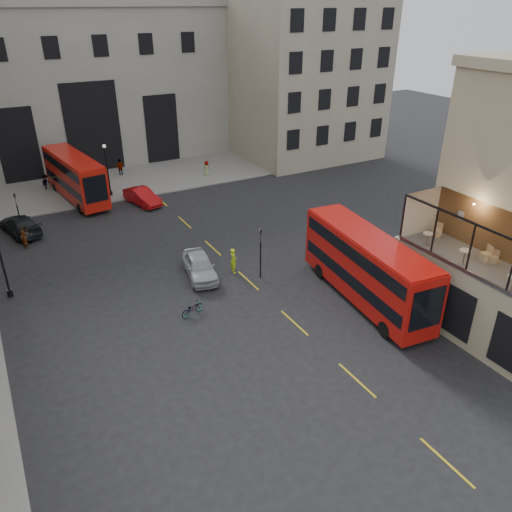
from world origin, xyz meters
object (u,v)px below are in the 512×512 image
bus_far (75,175)px  cyclist (233,261)px  pedestrian_a (27,236)px  cafe_chair_d (437,232)px  car_b (142,197)px  pedestrian_b (46,183)px  pedestrian_e (24,238)px  car_c (20,225)px  cafe_table_mid (465,255)px  bus_near (367,265)px  car_a (200,266)px  pedestrian_c (120,168)px  traffic_light_far (18,209)px  traffic_light_near (261,247)px  cafe_chair_c (493,259)px  street_lamp_b (108,173)px  cafe_chair_b (485,256)px  street_lamp_a (3,265)px  cafe_table_far (428,237)px  bicycle (192,308)px  pedestrian_d (207,168)px

bus_far → cyclist: (6.72, -21.11, -1.55)m
bus_far → pedestrian_a: 10.60m
pedestrian_a → cafe_chair_d: cafe_chair_d is taller
car_b → pedestrian_b: 11.60m
car_b → pedestrian_e: bearing=-171.1°
car_c → cafe_table_mid: cafe_table_mid is taller
bus_near → pedestrian_b: size_ratio=6.90×
car_a → pedestrian_c: pedestrian_c is taller
traffic_light_far → pedestrian_b: traffic_light_far is taller
traffic_light_near → cafe_chair_c: cafe_chair_c is taller
bus_near → traffic_light_far: bearing=130.1°
street_lamp_b → car_b: size_ratio=1.13×
cafe_chair_b → car_a: bearing=130.3°
bus_near → pedestrian_c: 34.64m
pedestrian_b → cafe_chair_b: size_ratio=1.80×
street_lamp_a → cafe_table_mid: cafe_table_mid is taller
bus_far → pedestrian_b: (-2.35, 4.30, -1.65)m
car_c → cafe_table_far: cafe_table_far is taller
car_b → cafe_table_mid: bearing=-86.0°
bicycle → pedestrian_c: (3.89, 30.04, 0.53)m
cafe_chair_c → pedestrian_b: bearing=115.5°
street_lamp_a → pedestrian_c: size_ratio=2.74×
traffic_light_far → car_b: (11.15, 2.24, -1.65)m
car_b → cafe_chair_d: 28.66m
car_a → cafe_chair_b: cafe_chair_b is taller
car_a → pedestrian_a: car_a is taller
car_b → pedestrian_a: (-10.97, -4.22, -0.02)m
cyclist → pedestrian_b: cyclist is taller
pedestrian_e → cafe_chair_b: cafe_chair_b is taller
pedestrian_d → cyclist: bearing=119.2°
traffic_light_far → car_c: size_ratio=0.71×
traffic_light_far → bus_far: (5.95, 6.75, 0.08)m
street_lamp_b → pedestrian_d: street_lamp_b is taller
traffic_light_far → cafe_chair_b: bearing=-51.4°
street_lamp_b → car_b: bearing=-60.3°
street_lamp_a → car_c: 10.89m
bus_far → pedestrian_c: bus_far is taller
car_b → pedestrian_c: pedestrian_c is taller
bus_far → car_c: bus_far is taller
street_lamp_a → cafe_chair_c: (24.21, -18.01, 2.45)m
cafe_table_mid → bicycle: bearing=144.5°
bus_far → pedestrian_a: bearing=-123.5°
cafe_chair_b → cafe_chair_c: (0.17, -0.41, -0.05)m
traffic_light_near → cafe_table_far: cafe_table_far is taller
cafe_chair_b → car_c: bearing=128.1°
cafe_table_far → cafe_chair_b: cafe_chair_b is taller
bus_far → cafe_chair_b: (16.09, -34.35, 2.38)m
bicycle → pedestrian_b: (-4.27, 29.08, 0.41)m
car_b → cafe_chair_b: 32.03m
street_lamp_b → pedestrian_d: (11.27, 1.31, -1.55)m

